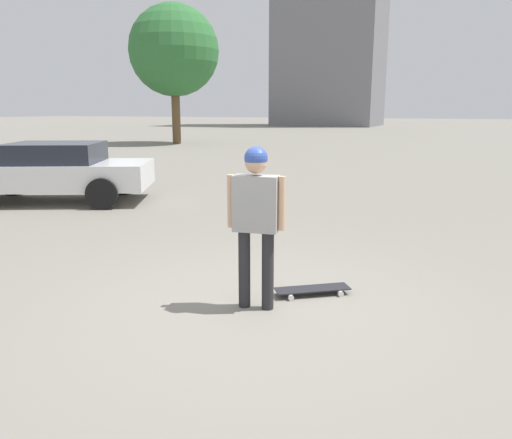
# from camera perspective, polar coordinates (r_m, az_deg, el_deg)

# --- Properties ---
(ground_plane) EXTENTS (220.00, 220.00, 0.00)m
(ground_plane) POSITION_cam_1_polar(r_m,az_deg,el_deg) (5.29, 0.00, -9.99)
(ground_plane) COLOR gray
(person) EXTENTS (0.59, 0.27, 1.67)m
(person) POSITION_cam_1_polar(r_m,az_deg,el_deg) (4.98, 0.00, 1.10)
(person) COLOR #262628
(person) RESTS_ON ground_plane
(skateboard) EXTENTS (0.81, 0.67, 0.08)m
(skateboard) POSITION_cam_1_polar(r_m,az_deg,el_deg) (5.64, 6.47, -7.91)
(skateboard) COLOR #232328
(skateboard) RESTS_ON ground_plane
(car_parked_near) EXTENTS (4.59, 3.50, 1.31)m
(car_parked_near) POSITION_cam_1_polar(r_m,az_deg,el_deg) (11.91, -22.20, 5.19)
(car_parked_near) COLOR silver
(car_parked_near) RESTS_ON ground_plane
(building_block_distant) EXTENTS (12.16, 9.23, 28.42)m
(building_block_distant) POSITION_cam_1_polar(r_m,az_deg,el_deg) (64.88, 8.61, 23.22)
(building_block_distant) COLOR slate
(building_block_distant) RESTS_ON ground_plane
(tree_distant) EXTENTS (5.15, 5.15, 7.88)m
(tree_distant) POSITION_cam_1_polar(r_m,az_deg,el_deg) (30.48, -9.37, 18.49)
(tree_distant) COLOR brown
(tree_distant) RESTS_ON ground_plane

